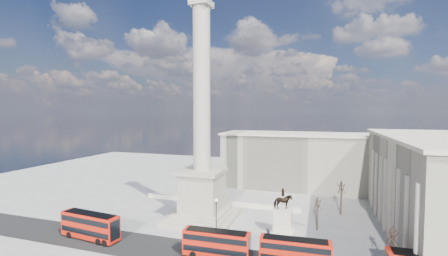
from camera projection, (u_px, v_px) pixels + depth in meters
The scene contains 17 objects.
ground at pixel (193, 228), 59.46m from camera, with size 180.00×180.00×0.00m, color #A4A29C.
asphalt_road at pixel (196, 254), 48.42m from camera, with size 120.00×9.00×0.01m, color black.
nelsons_column at pixel (202, 160), 63.51m from camera, with size 14.00×14.00×49.85m.
balustrade_wall at pixel (219, 202), 74.62m from camera, with size 40.00×0.60×1.10m, color beige.
building_east at pixel (441, 187), 54.55m from camera, with size 19.00×46.00×18.60m.
building_northeast at pixel (307, 160), 90.81m from camera, with size 51.00×17.00×16.60m.
red_bus_a at pixel (90, 226), 54.11m from camera, with size 11.97×3.83×4.77m.
red_bus_b at pixel (217, 243), 47.25m from camera, with size 10.79×2.91×4.34m.
red_bus_c at pixel (295, 252), 44.44m from camera, with size 10.52×3.01×4.22m.
victorian_lamp at pixel (216, 215), 54.63m from camera, with size 0.62×0.62×7.27m.
equestrian_statue at pixel (283, 217), 57.02m from camera, with size 4.16×3.12×8.62m.
bare_tree_near at pixel (392, 235), 42.05m from camera, with size 1.67×1.67×7.29m.
bare_tree_mid at pixel (317, 203), 58.07m from camera, with size 1.81×1.81×6.87m.
bare_tree_far at pixel (341, 187), 66.96m from camera, with size 1.94×1.94×7.93m.
pedestrian_walking at pixel (325, 251), 47.97m from camera, with size 0.57×0.37×1.55m, color #272227.
pedestrian_standing at pixel (305, 254), 46.83m from camera, with size 0.75×0.58×1.54m, color #272227.
pedestrian_crossing at pixel (268, 232), 55.37m from camera, with size 0.91×0.38×1.56m, color #272227.
Camera 1 is at (23.97, -53.51, 23.06)m, focal length 24.00 mm.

